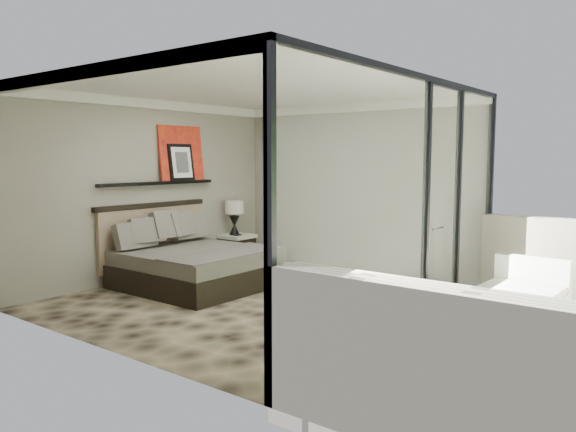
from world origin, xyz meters
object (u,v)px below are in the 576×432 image
Objects in this scene: nightstand at (237,248)px; table_lamp at (234,213)px; bed at (192,263)px; lounger at (510,308)px.

table_lamp is (-0.01, -0.05, 0.64)m from nightstand.
nightstand is (-0.70, 1.71, -0.07)m from bed.
nightstand is 5.16m from lounger.
table_lamp is (-0.70, 1.67, 0.57)m from bed.
bed is at bearing -67.06° from table_lamp.
bed is 3.36× the size of table_lamp.
nightstand is at bearing 80.41° from table_lamp.
table_lamp is 5.21m from lounger.
table_lamp is at bearing 172.00° from lounger.
lounger is (5.08, -0.93, -0.05)m from nightstand.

